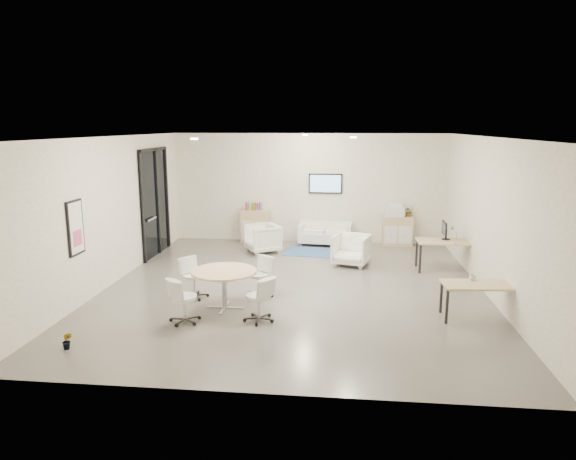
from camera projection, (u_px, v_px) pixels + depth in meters
The scene contains 21 objects.
room_shell at pixel (294, 214), 10.75m from camera, with size 9.60×10.60×4.80m.
glass_door at pixel (155, 199), 13.62m from camera, with size 0.09×1.90×2.85m.
artwork at pixel (76, 228), 9.61m from camera, with size 0.05×0.54×1.04m.
wall_tv at pixel (325, 184), 15.01m from camera, with size 0.98×0.06×0.58m.
ceiling_spots at pixel (289, 137), 11.26m from camera, with size 3.14×4.14×0.03m.
sideboard_left at pixel (255, 226), 15.28m from camera, with size 0.85×0.44×0.96m.
sideboard_right at pixel (397, 231), 14.87m from camera, with size 0.86×0.42×0.86m.
books at pixel (254, 207), 15.17m from camera, with size 0.49×0.14×0.22m.
printer at pixel (395, 210), 14.77m from camera, with size 0.53×0.44×0.37m.
loveseat at pixel (325, 234), 14.97m from camera, with size 1.56×0.85×0.57m.
blue_rug at pixel (315, 252), 14.10m from camera, with size 1.67×1.11×0.01m, color #315495.
armchair_left at pixel (263, 237), 14.06m from camera, with size 0.82×0.77×0.84m, color silver.
armchair_right at pixel (351, 248), 12.74m from camera, with size 0.83×0.78×0.86m, color silver.
desk_rear at pixel (447, 244), 12.23m from camera, with size 1.40×0.72×0.73m.
desk_front at pixel (479, 287), 9.14m from camera, with size 1.32×0.74×0.66m.
monitor at pixel (445, 230), 12.32m from camera, with size 0.20×0.50×0.44m.
round_table at pixel (224, 275), 9.66m from camera, with size 1.24×1.24×0.75m.
meeting_chairs at pixel (224, 288), 9.71m from camera, with size 2.31×2.31×0.82m.
plant_cabinet at pixel (409, 212), 14.71m from camera, with size 0.28×0.31×0.24m, color #3F7F3F.
plant_floor at pixel (68, 345), 8.00m from camera, with size 0.15×0.28×0.12m, color #3F7F3F.
cup at pixel (473, 277), 9.32m from camera, with size 0.12×0.09×0.12m, color white.
Camera 1 is at (0.99, -10.55, 3.44)m, focal length 32.00 mm.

